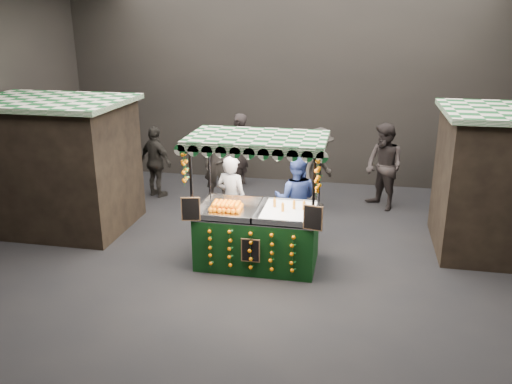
# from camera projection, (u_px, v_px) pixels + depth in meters

# --- Properties ---
(ground) EXTENTS (12.00, 12.00, 0.00)m
(ground) POSITION_uv_depth(u_px,v_px,m) (263.00, 265.00, 9.13)
(ground) COLOR black
(ground) RESTS_ON ground
(market_hall) EXTENTS (12.10, 10.10, 5.05)m
(market_hall) POSITION_uv_depth(u_px,v_px,m) (264.00, 66.00, 8.04)
(market_hall) COLOR black
(market_hall) RESTS_ON ground
(neighbour_stall_left) EXTENTS (3.00, 2.20, 2.60)m
(neighbour_stall_left) POSITION_uv_depth(u_px,v_px,m) (56.00, 164.00, 10.46)
(neighbour_stall_left) COLOR black
(neighbour_stall_left) RESTS_ON ground
(juice_stall) EXTENTS (2.35, 1.38, 2.27)m
(juice_stall) POSITION_uv_depth(u_px,v_px,m) (258.00, 226.00, 8.96)
(juice_stall) COLOR black
(juice_stall) RESTS_ON ground
(vendor_grey) EXTENTS (0.72, 0.58, 1.71)m
(vendor_grey) POSITION_uv_depth(u_px,v_px,m) (232.00, 200.00, 9.76)
(vendor_grey) COLOR gray
(vendor_grey) RESTS_ON ground
(vendor_blue) EXTENTS (0.84, 0.66, 1.69)m
(vendor_blue) POSITION_uv_depth(u_px,v_px,m) (296.00, 199.00, 9.85)
(vendor_blue) COLOR navy
(vendor_blue) RESTS_ON ground
(shopper_0) EXTENTS (0.70, 0.54, 1.71)m
(shopper_0) POSITION_uv_depth(u_px,v_px,m) (218.00, 165.00, 12.05)
(shopper_0) COLOR black
(shopper_0) RESTS_ON ground
(shopper_1) EXTENTS (1.16, 1.18, 1.92)m
(shopper_1) POSITION_uv_depth(u_px,v_px,m) (384.00, 167.00, 11.53)
(shopper_1) COLOR #2B2423
(shopper_1) RESTS_ON ground
(shopper_2) EXTENTS (1.07, 0.82, 1.69)m
(shopper_2) POSITION_uv_depth(u_px,v_px,m) (156.00, 162.00, 12.35)
(shopper_2) COLOR black
(shopper_2) RESTS_ON ground
(shopper_3) EXTENTS (1.04, 1.34, 1.82)m
(shopper_3) POSITION_uv_depth(u_px,v_px,m) (318.00, 169.00, 11.58)
(shopper_3) COLOR #2E2925
(shopper_3) RESTS_ON ground
(shopper_4) EXTENTS (0.87, 0.69, 1.57)m
(shopper_4) POSITION_uv_depth(u_px,v_px,m) (116.00, 154.00, 13.25)
(shopper_4) COLOR #272420
(shopper_4) RESTS_ON ground
(shopper_6) EXTENTS (0.57, 0.75, 1.84)m
(shopper_6) POSITION_uv_depth(u_px,v_px,m) (238.00, 150.00, 13.09)
(shopper_6) COLOR #2A2322
(shopper_6) RESTS_ON ground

